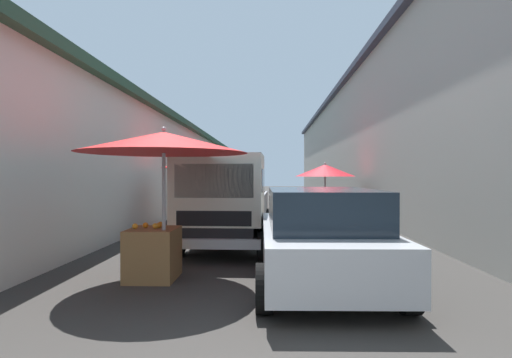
# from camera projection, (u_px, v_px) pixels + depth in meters

# --- Properties ---
(ground) EXTENTS (90.00, 90.00, 0.00)m
(ground) POSITION_uv_depth(u_px,v_px,m) (268.00, 218.00, 15.14)
(ground) COLOR #33302D
(building_left_whitewash) EXTENTS (49.80, 7.50, 4.06)m
(building_left_whitewash) POSITION_uv_depth(u_px,v_px,m) (109.00, 167.00, 17.63)
(building_left_whitewash) COLOR beige
(building_left_whitewash) RESTS_ON ground
(building_right_concrete) EXTENTS (49.80, 7.50, 6.38)m
(building_right_concrete) POSITION_uv_depth(u_px,v_px,m) (433.00, 141.00, 17.09)
(building_right_concrete) COLOR #A39E93
(building_right_concrete) RESTS_ON ground
(fruit_stall_mid_lane) EXTENTS (2.77, 2.77, 2.19)m
(fruit_stall_mid_lane) POSITION_uv_depth(u_px,v_px,m) (230.00, 174.00, 18.43)
(fruit_stall_mid_lane) COLOR #9E9EA3
(fruit_stall_mid_lane) RESTS_ON ground
(fruit_stall_near_right) EXTENTS (2.34, 2.34, 2.32)m
(fruit_stall_near_right) POSITION_uv_depth(u_px,v_px,m) (199.00, 174.00, 11.77)
(fruit_stall_near_right) COLOR #9E9EA3
(fruit_stall_near_right) RESTS_ON ground
(fruit_stall_far_left) EXTENTS (2.60, 2.60, 2.41)m
(fruit_stall_far_left) POSITION_uv_depth(u_px,v_px,m) (162.00, 163.00, 6.02)
(fruit_stall_far_left) COLOR #9E9EA3
(fruit_stall_far_left) RESTS_ON ground
(fruit_stall_near_left) EXTENTS (2.28, 2.28, 2.16)m
(fruit_stall_near_left) POSITION_uv_depth(u_px,v_px,m) (325.00, 176.00, 14.76)
(fruit_stall_near_left) COLOR #9E9EA3
(fruit_stall_near_left) RESTS_ON ground
(hatchback_car) EXTENTS (3.95, 1.99, 1.45)m
(hatchback_car) POSITION_uv_depth(u_px,v_px,m) (320.00, 235.00, 5.92)
(hatchback_car) COLOR #ADAFB5
(hatchback_car) RESTS_ON ground
(delivery_truck) EXTENTS (4.96, 2.06, 2.08)m
(delivery_truck) POSITION_uv_depth(u_px,v_px,m) (225.00, 203.00, 8.59)
(delivery_truck) COLOR black
(delivery_truck) RESTS_ON ground
(vendor_by_crates) EXTENTS (0.63, 0.36, 1.70)m
(vendor_by_crates) POSITION_uv_depth(u_px,v_px,m) (218.00, 193.00, 14.79)
(vendor_by_crates) COLOR navy
(vendor_by_crates) RESTS_ON ground
(parked_scooter) EXTENTS (1.69, 0.41, 1.14)m
(parked_scooter) POSITION_uv_depth(u_px,v_px,m) (220.00, 205.00, 16.00)
(parked_scooter) COLOR black
(parked_scooter) RESTS_ON ground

